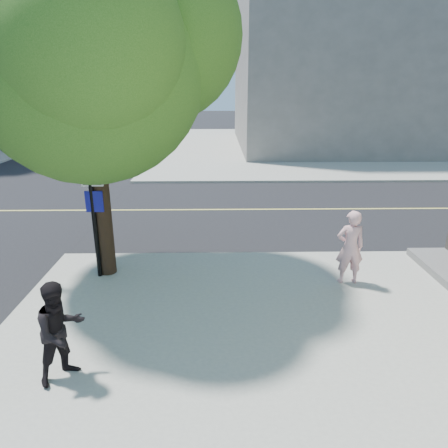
{
  "coord_description": "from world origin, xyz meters",
  "views": [
    {
      "loc": [
        3.2,
        -10.42,
        4.5
      ],
      "look_at": [
        3.37,
        -1.01,
        1.3
      ],
      "focal_mm": 32.64,
      "sensor_mm": 36.0,
      "label": 1
    }
  ],
  "objects_px": {
    "man_on_phone": "(350,247)",
    "pedestrian": "(60,331)",
    "signal_pole": "(3,150)",
    "street_tree": "(92,35)"
  },
  "relations": [
    {
      "from": "man_on_phone",
      "to": "pedestrian",
      "type": "distance_m",
      "value": 6.31
    },
    {
      "from": "pedestrian",
      "to": "street_tree",
      "type": "distance_m",
      "value": 5.95
    },
    {
      "from": "man_on_phone",
      "to": "street_tree",
      "type": "height_order",
      "value": "street_tree"
    },
    {
      "from": "street_tree",
      "to": "pedestrian",
      "type": "bearing_deg",
      "value": -87.69
    },
    {
      "from": "pedestrian",
      "to": "signal_pole",
      "type": "xyz_separation_m",
      "value": [
        -2.27,
        3.63,
        2.24
      ]
    },
    {
      "from": "pedestrian",
      "to": "street_tree",
      "type": "bearing_deg",
      "value": 43.63
    },
    {
      "from": "man_on_phone",
      "to": "pedestrian",
      "type": "height_order",
      "value": "man_on_phone"
    },
    {
      "from": "signal_pole",
      "to": "man_on_phone",
      "type": "bearing_deg",
      "value": -15.73
    },
    {
      "from": "street_tree",
      "to": "signal_pole",
      "type": "bearing_deg",
      "value": -174.32
    },
    {
      "from": "man_on_phone",
      "to": "signal_pole",
      "type": "distance_m",
      "value": 8.03
    }
  ]
}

